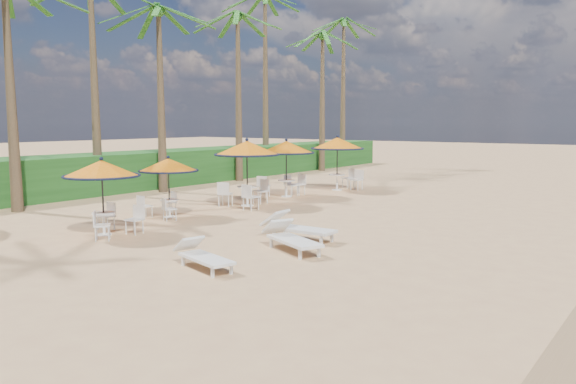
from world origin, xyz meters
name	(u,v)px	position (x,y,z in m)	size (l,w,h in m)	color
ground	(210,260)	(0.00, 0.00, 0.00)	(160.00, 160.00, 0.00)	tan
scrub_hedge	(172,167)	(-13.50, 11.00, 0.90)	(3.00, 40.00, 1.80)	#194716
station_0	(104,178)	(-4.59, 0.38, 1.68)	(2.20, 2.20, 2.30)	black
station_1	(167,172)	(-5.48, 3.58, 1.57)	(2.06, 2.06, 2.15)	black
station_2	(247,156)	(-4.97, 7.20, 1.96)	(2.57, 2.57, 2.68)	black
station_3	(286,154)	(-5.41, 10.37, 1.88)	(2.47, 2.47, 2.58)	black
station_4	(339,148)	(-4.79, 13.86, 2.04)	(2.56, 2.67, 2.67)	black
lounger_near	(202,255)	(0.38, -0.63, 0.31)	(1.94, 1.04, 0.66)	white
lounger_mid	(290,237)	(0.96, 1.96, 0.36)	(2.20, 1.49, 0.76)	white
lounger_far	(295,227)	(0.27, 3.17, 0.37)	(2.24, 0.77, 0.80)	white
palm_3	(159,22)	(-11.18, 8.34, 7.85)	(5.00, 5.00, 8.62)	brown
palm_4	(238,26)	(-11.59, 14.28, 8.49)	(5.00, 5.00, 9.30)	brown
palm_5	(265,9)	(-13.56, 19.14, 10.42)	(5.00, 5.00, 11.36)	brown
palm_6	(323,44)	(-11.48, 22.66, 8.43)	(5.00, 5.00, 9.23)	brown
palm_7	(344,31)	(-12.34, 26.81, 9.86)	(5.00, 5.00, 10.76)	brown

